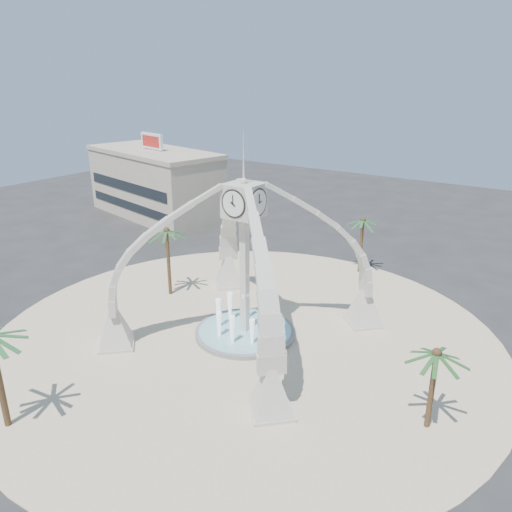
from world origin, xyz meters
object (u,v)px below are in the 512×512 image
Objects in this scene: fountain at (245,331)px; palm_north at (363,221)px; palm_east at (437,354)px; palm_west at (167,232)px; clock_tower at (244,259)px.

fountain is 18.70m from palm_north.
fountain is 1.41× the size of palm_east.
palm_east reaches higher than fountain.
fountain is 1.14× the size of palm_west.
palm_west is 19.87m from palm_north.
clock_tower is 6.20m from fountain.
fountain is 12.24m from palm_west.
clock_tower is 2.55× the size of palm_west.
palm_west reaches higher than palm_east.
fountain is at bearing -96.51° from palm_north.
palm_west reaches higher than palm_north.
palm_north is (12.47, 15.46, -0.60)m from palm_west.
clock_tower is 15.73m from palm_east.
palm_north reaches higher than fountain.
palm_west is 1.10× the size of palm_north.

